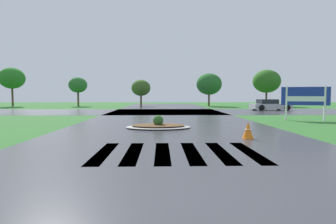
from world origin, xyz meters
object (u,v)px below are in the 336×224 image
at_px(estate_billboard, 305,98).
at_px(median_island, 158,126).
at_px(car_dark_suv, 270,105).
at_px(traffic_cone, 248,130).

bearing_deg(estate_billboard, median_island, 41.53).
bearing_deg(estate_billboard, car_dark_suv, -82.05).
xyz_separation_m(estate_billboard, median_island, (-10.10, -4.10, -1.45)).
bearing_deg(car_dark_suv, estate_billboard, -106.32).
height_order(median_island, traffic_cone, traffic_cone).
relative_size(median_island, car_dark_suv, 0.75).
xyz_separation_m(median_island, traffic_cone, (3.68, -3.65, 0.21)).
bearing_deg(car_dark_suv, median_island, -131.98).
distance_m(estate_billboard, car_dark_suv, 12.92).
relative_size(estate_billboard, median_island, 0.85).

